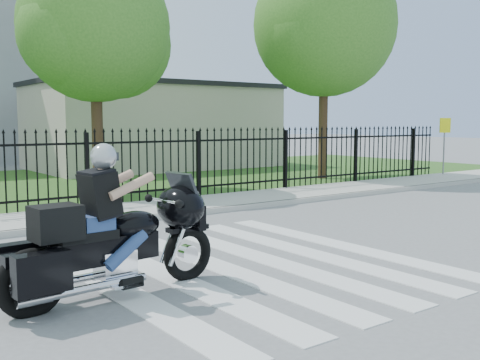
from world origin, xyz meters
TOP-DOWN VIEW (x-y plane):
  - ground at (0.00, 0.00)m, footprint 120.00×120.00m
  - crosswalk at (0.00, 0.00)m, footprint 5.00×5.50m
  - sidewalk at (0.00, 5.00)m, footprint 40.00×2.00m
  - curb at (0.00, 4.00)m, footprint 40.00×0.12m
  - grass_strip at (0.00, 12.00)m, footprint 40.00×12.00m
  - iron_fence at (0.00, 6.00)m, footprint 26.00×0.04m
  - tree_mid at (1.50, 9.00)m, footprint 4.20×4.20m
  - tree_right at (9.50, 8.00)m, footprint 5.00×5.00m
  - building_low at (7.00, 16.00)m, footprint 10.00×6.00m
  - building_low_roof at (7.00, 16.00)m, footprint 10.20×6.20m
  - motorcycle_rider at (-2.19, -0.28)m, footprint 2.79×0.99m
  - traffic_sign at (13.40, 5.69)m, footprint 0.43×0.19m

SIDE VIEW (x-z plane):
  - ground at x=0.00m, z-range 0.00..0.00m
  - crosswalk at x=0.00m, z-range 0.00..0.01m
  - grass_strip at x=0.00m, z-range 0.00..0.02m
  - sidewalk at x=0.00m, z-range 0.00..0.12m
  - curb at x=0.00m, z-range 0.00..0.12m
  - motorcycle_rider at x=-2.19m, z-range -0.17..1.67m
  - iron_fence at x=0.00m, z-range 0.00..1.80m
  - traffic_sign at x=13.40m, z-range 0.56..2.61m
  - building_low at x=7.00m, z-range 0.00..3.50m
  - building_low_roof at x=7.00m, z-range 3.50..3.70m
  - tree_mid at x=1.50m, z-range 1.28..8.06m
  - tree_right at x=9.50m, z-range 1.44..9.34m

